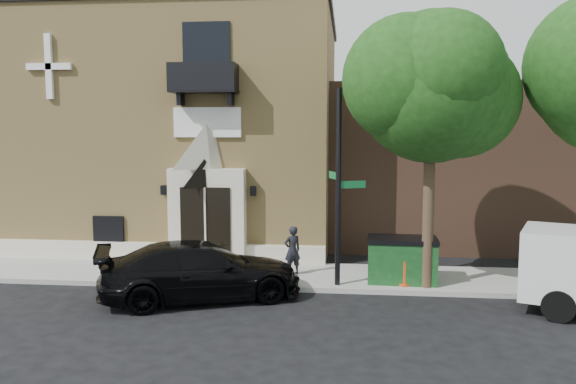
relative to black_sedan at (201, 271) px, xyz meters
name	(u,v)px	position (x,y,z in m)	size (l,w,h in m)	color
ground	(219,290)	(0.27, 0.92, -0.80)	(120.00, 120.00, 0.00)	black
sidewalk	(260,275)	(1.27, 2.42, -0.72)	(42.00, 3.00, 0.15)	gray
church	(191,130)	(-2.72, 8.87, 3.84)	(12.20, 11.01, 9.30)	tan
neighbour_building	(545,164)	(12.27, 9.92, 2.40)	(18.00, 8.00, 6.40)	brown
street_tree_left	(433,85)	(6.29, 1.27, 5.07)	(4.97, 4.38, 7.77)	#38281C
black_sedan	(201,271)	(0.00, 0.00, 0.00)	(2.23, 5.49, 1.59)	black
street_sign	(339,187)	(3.73, 1.35, 2.21)	(1.08, 0.86, 5.67)	black
fire_hydrant	(404,272)	(5.64, 1.44, -0.24)	(0.48, 0.38, 0.84)	#B53D16
dumpster	(402,259)	(5.61, 1.86, 0.03)	(2.08, 1.23, 1.33)	#0F3817
planter	(220,253)	(-0.29, 3.53, -0.28)	(0.66, 0.57, 0.73)	#4B5F26
pedestrian_near	(292,250)	(2.29, 2.36, 0.12)	(0.56, 0.37, 1.53)	black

